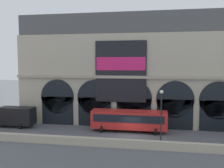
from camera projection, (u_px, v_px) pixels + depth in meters
name	position (u px, v px, depth m)	size (l,w,h in m)	color
ground_plane	(130.00, 137.00, 33.41)	(200.00, 200.00, 0.00)	#54565B
quay_parapet_wall	(127.00, 144.00, 29.13)	(90.00, 0.70, 0.99)	#B2A891
station_building	(135.00, 71.00, 40.02)	(38.58, 5.42, 17.97)	#B2A891
box_truck_west	(12.00, 116.00, 38.83)	(7.50, 2.91, 3.12)	#ADB2B7
bus_center	(129.00, 120.00, 35.97)	(11.00, 3.25, 3.10)	red
street_lamp_quayside	(161.00, 111.00, 28.91)	(0.44, 0.44, 6.90)	black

